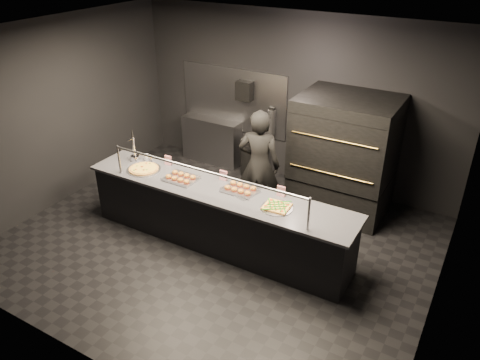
% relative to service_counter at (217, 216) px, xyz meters
% --- Properties ---
extents(room, '(6.04, 6.00, 3.00)m').
position_rel_service_counter_xyz_m(room, '(-0.02, 0.05, 1.03)').
color(room, black).
rests_on(room, ground).
extents(service_counter, '(4.10, 0.78, 1.37)m').
position_rel_service_counter_xyz_m(service_counter, '(0.00, 0.00, 0.00)').
color(service_counter, black).
rests_on(service_counter, ground).
extents(pizza_oven, '(1.50, 1.23, 1.91)m').
position_rel_service_counter_xyz_m(pizza_oven, '(1.20, 1.90, 0.50)').
color(pizza_oven, black).
rests_on(pizza_oven, ground).
extents(prep_shelf, '(1.20, 0.35, 0.90)m').
position_rel_service_counter_xyz_m(prep_shelf, '(-1.60, 2.32, -0.01)').
color(prep_shelf, '#99999E').
rests_on(prep_shelf, ground).
extents(towel_dispenser, '(0.30, 0.20, 0.35)m').
position_rel_service_counter_xyz_m(towel_dispenser, '(-0.90, 2.39, 1.09)').
color(towel_dispenser, black).
rests_on(towel_dispenser, room).
extents(fire_extinguisher, '(0.14, 0.14, 0.51)m').
position_rel_service_counter_xyz_m(fire_extinguisher, '(-0.35, 2.40, 0.60)').
color(fire_extinguisher, '#B2B2B7').
rests_on(fire_extinguisher, room).
extents(beer_tap, '(0.14, 0.20, 0.54)m').
position_rel_service_counter_xyz_m(beer_tap, '(-1.60, 0.14, 0.61)').
color(beer_tap, silver).
rests_on(beer_tap, service_counter).
extents(round_pizza, '(0.51, 0.51, 0.03)m').
position_rel_service_counter_xyz_m(round_pizza, '(-1.27, -0.05, 0.47)').
color(round_pizza, silver).
rests_on(round_pizza, service_counter).
extents(slider_tray_a, '(0.47, 0.35, 0.07)m').
position_rel_service_counter_xyz_m(slider_tray_a, '(-0.60, -0.02, 0.48)').
color(slider_tray_a, silver).
rests_on(slider_tray_a, service_counter).
extents(slider_tray_b, '(0.54, 0.46, 0.08)m').
position_rel_service_counter_xyz_m(slider_tray_b, '(0.31, 0.13, 0.48)').
color(slider_tray_b, silver).
rests_on(slider_tray_b, service_counter).
extents(square_pizza, '(0.42, 0.42, 0.05)m').
position_rel_service_counter_xyz_m(square_pizza, '(0.96, -0.04, 0.47)').
color(square_pizza, silver).
rests_on(square_pizza, service_counter).
extents(condiment_jar, '(0.16, 0.06, 0.10)m').
position_rel_service_counter_xyz_m(condiment_jar, '(-1.43, 0.24, 0.50)').
color(condiment_jar, silver).
rests_on(condiment_jar, service_counter).
extents(tent_cards, '(2.05, 0.04, 0.15)m').
position_rel_service_counter_xyz_m(tent_cards, '(-0.08, 0.28, 0.53)').
color(tent_cards, white).
rests_on(tent_cards, service_counter).
extents(trash_bin, '(0.42, 0.42, 0.70)m').
position_rel_service_counter_xyz_m(trash_bin, '(-0.65, 2.22, -0.11)').
color(trash_bin, black).
rests_on(trash_bin, ground).
extents(worker, '(0.74, 0.58, 1.80)m').
position_rel_service_counter_xyz_m(worker, '(0.15, 1.00, 0.44)').
color(worker, black).
rests_on(worker, ground).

